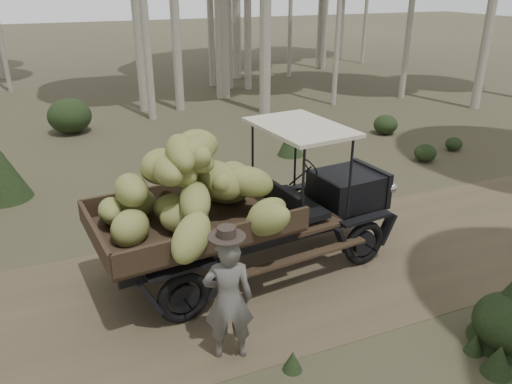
{
  "coord_description": "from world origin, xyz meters",
  "views": [
    {
      "loc": [
        -0.99,
        -6.75,
        4.81
      ],
      "look_at": [
        2.03,
        0.48,
        1.45
      ],
      "focal_mm": 35.0,
      "sensor_mm": 36.0,
      "label": 1
    }
  ],
  "objects": [
    {
      "name": "banana_truck",
      "position": [
        1.34,
        0.4,
        1.61
      ],
      "size": [
        5.66,
        2.95,
        2.75
      ],
      "rotation": [
        0.0,
        0.0,
        0.11
      ],
      "color": "black",
      "rests_on": "ground"
    },
    {
      "name": "ground",
      "position": [
        0.0,
        0.0,
        0.0
      ],
      "size": [
        120.0,
        120.0,
        0.0
      ],
      "primitive_type": "plane",
      "color": "#473D2B",
      "rests_on": "ground"
    },
    {
      "name": "dirt_track",
      "position": [
        0.0,
        0.0,
        0.0
      ],
      "size": [
        70.0,
        4.0,
        0.01
      ],
      "primitive_type": "cube",
      "color": "brown",
      "rests_on": "ground"
    },
    {
      "name": "undergrowth",
      "position": [
        -1.7,
        -1.07,
        0.55
      ],
      "size": [
        22.87,
        23.19,
        1.38
      ],
      "color": "#233319",
      "rests_on": "ground"
    },
    {
      "name": "farmer",
      "position": [
        0.79,
        -1.54,
        0.94
      ],
      "size": [
        0.76,
        0.61,
        1.98
      ],
      "rotation": [
        0.0,
        0.0,
        2.85
      ],
      "color": "#595651",
      "rests_on": "ground"
    }
  ]
}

